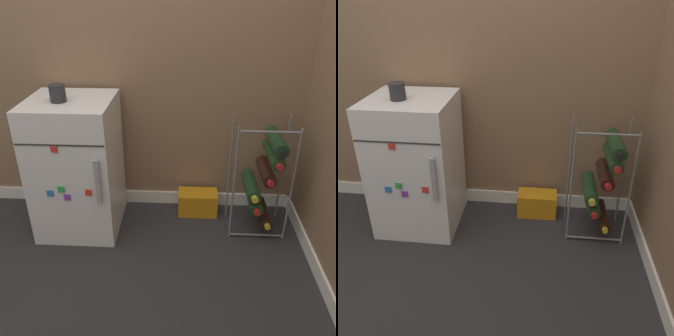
% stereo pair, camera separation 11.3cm
% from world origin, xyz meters
% --- Properties ---
extents(ground_plane, '(14.00, 14.00, 0.00)m').
position_xyz_m(ground_plane, '(0.00, 0.00, 0.00)').
color(ground_plane, '#28282B').
extents(wall_back, '(6.99, 0.07, 2.50)m').
position_xyz_m(wall_back, '(0.00, 0.74, 1.24)').
color(wall_back, '#84664C').
rests_on(wall_back, ground_plane).
extents(mini_fridge, '(0.48, 0.50, 0.83)m').
position_xyz_m(mini_fridge, '(-0.37, 0.44, 0.41)').
color(mini_fridge, white).
rests_on(mini_fridge, ground_plane).
extents(wine_rack, '(0.34, 0.32, 0.72)m').
position_xyz_m(wine_rack, '(0.74, 0.45, 0.37)').
color(wine_rack, slate).
rests_on(wine_rack, ground_plane).
extents(soda_box, '(0.26, 0.15, 0.16)m').
position_xyz_m(soda_box, '(0.37, 0.59, 0.08)').
color(soda_box, orange).
rests_on(soda_box, ground_plane).
extents(fridge_top_cup, '(0.09, 0.09, 0.09)m').
position_xyz_m(fridge_top_cup, '(-0.41, 0.40, 0.87)').
color(fridge_top_cup, '#28282D').
rests_on(fridge_top_cup, mini_fridge).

